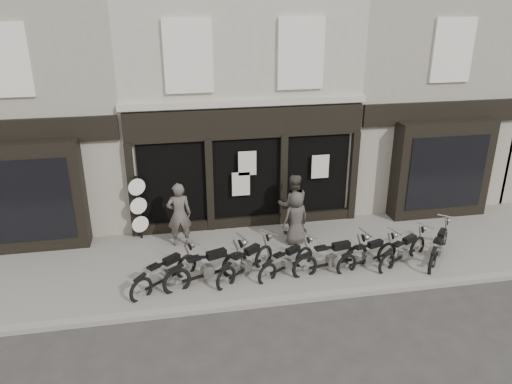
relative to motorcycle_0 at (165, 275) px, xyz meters
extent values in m
plane|color=#2D2B28|center=(2.61, 0.12, -0.41)|extent=(90.00, 90.00, 0.00)
cube|color=slate|center=(2.61, 1.02, -0.35)|extent=(30.00, 4.20, 0.12)
cube|color=gray|center=(2.61, -1.13, -0.34)|extent=(30.00, 0.25, 0.13)
cube|color=#B2AC98|center=(2.61, 6.12, 3.69)|extent=(7.20, 6.00, 8.20)
cube|color=black|center=(2.61, 3.04, 3.04)|extent=(7.10, 0.18, 0.90)
cube|color=black|center=(2.61, 3.10, 1.09)|extent=(6.50, 0.10, 2.95)
cube|color=black|center=(2.61, 3.03, -0.19)|extent=(7.10, 0.20, 0.44)
cube|color=#B0AA99|center=(2.61, 3.07, 3.64)|extent=(7.30, 0.22, 0.18)
cube|color=silver|center=(1.01, 3.07, 4.99)|extent=(1.35, 0.12, 2.00)
cube|color=black|center=(1.01, 3.10, 4.99)|extent=(1.05, 0.06, 1.70)
cube|color=silver|center=(4.21, 3.07, 4.99)|extent=(1.35, 0.12, 2.00)
cube|color=black|center=(4.21, 3.10, 4.99)|extent=(1.05, 0.06, 1.70)
cube|color=black|center=(-0.84, 3.02, 1.14)|extent=(0.22, 0.22, 3.00)
cube|color=black|center=(1.46, 3.02, 1.14)|extent=(0.22, 0.22, 3.00)
cube|color=black|center=(3.76, 3.02, 1.14)|extent=(0.22, 0.22, 3.00)
cube|color=black|center=(6.06, 3.02, 1.14)|extent=(0.22, 0.22, 3.00)
cube|color=beige|center=(2.61, 2.92, 1.84)|extent=(0.55, 0.04, 0.75)
cube|color=beige|center=(4.91, 2.92, 1.59)|extent=(0.55, 0.04, 0.75)
cube|color=beige|center=(2.41, 2.92, 1.19)|extent=(0.55, 0.04, 0.75)
cube|color=gray|center=(-3.74, 6.12, 3.69)|extent=(5.50, 6.00, 8.20)
cube|color=black|center=(-3.74, 2.77, 1.29)|extent=(3.20, 0.70, 3.20)
cube|color=black|center=(-3.74, 2.42, 1.29)|extent=(2.60, 0.06, 2.40)
cube|color=black|center=(-3.74, 3.07, 3.09)|extent=(5.40, 0.16, 0.70)
cube|color=silver|center=(-3.74, 3.08, 4.99)|extent=(1.30, 0.10, 1.90)
cube|color=black|center=(-3.74, 3.11, 4.99)|extent=(1.00, 0.06, 1.60)
cube|color=gray|center=(8.96, 6.12, 3.69)|extent=(5.50, 6.00, 8.20)
cube|color=black|center=(8.96, 2.77, 1.29)|extent=(3.20, 0.70, 3.20)
cube|color=black|center=(8.96, 2.42, 1.29)|extent=(2.60, 0.06, 2.40)
cube|color=black|center=(8.96, 3.07, 3.09)|extent=(5.40, 0.16, 0.70)
cube|color=silver|center=(8.96, 3.08, 4.99)|extent=(1.30, 0.10, 1.90)
cube|color=black|center=(8.96, 3.11, 4.99)|extent=(1.00, 0.06, 1.60)
torus|color=black|center=(0.55, 0.44, -0.07)|extent=(0.59, 0.50, 0.69)
torus|color=black|center=(-0.59, -0.48, -0.07)|extent=(0.59, 0.50, 0.69)
cube|color=black|center=(-0.02, -0.02, -0.11)|extent=(0.96, 0.79, 0.06)
cube|color=gray|center=(-0.01, -0.01, -0.03)|extent=(0.30, 0.29, 0.26)
cube|color=black|center=(0.18, 0.15, 0.35)|extent=(0.47, 0.42, 0.17)
cube|color=black|center=(-0.26, -0.21, 0.39)|extent=(0.36, 0.35, 0.06)
cylinder|color=gray|center=(0.72, 0.58, 0.60)|extent=(0.40, 0.48, 0.04)
torus|color=black|center=(1.80, 0.23, -0.03)|extent=(0.75, 0.35, 0.76)
torus|color=black|center=(0.27, -0.31, -0.03)|extent=(0.75, 0.35, 0.76)
cube|color=black|center=(1.04, -0.04, -0.08)|extent=(1.27, 0.50, 0.07)
cube|color=gray|center=(1.06, -0.03, 0.01)|extent=(0.32, 0.28, 0.29)
cube|color=black|center=(1.31, 0.06, 0.44)|extent=(0.55, 0.35, 0.19)
cube|color=black|center=(0.72, -0.15, 0.48)|extent=(0.39, 0.32, 0.07)
cylinder|color=gray|center=(2.04, 0.31, 0.71)|extent=(0.25, 0.63, 0.04)
torus|color=black|center=(2.65, 0.56, -0.07)|extent=(0.59, 0.50, 0.69)
torus|color=black|center=(1.50, -0.35, -0.07)|extent=(0.59, 0.50, 0.69)
cube|color=black|center=(2.07, 0.11, -0.11)|extent=(0.97, 0.79, 0.06)
cube|color=gray|center=(2.09, 0.12, -0.03)|extent=(0.30, 0.29, 0.26)
cube|color=black|center=(2.28, 0.27, 0.36)|extent=(0.47, 0.42, 0.17)
cube|color=black|center=(1.83, -0.08, 0.40)|extent=(0.36, 0.35, 0.06)
cylinder|color=gray|center=(2.82, 0.70, 0.60)|extent=(0.39, 0.48, 0.04)
torus|color=black|center=(3.73, 0.39, -0.10)|extent=(0.58, 0.39, 0.63)
torus|color=black|center=(2.57, -0.28, -0.10)|extent=(0.58, 0.39, 0.63)
cube|color=black|center=(3.15, 0.05, -0.14)|extent=(0.97, 0.59, 0.06)
cube|color=gray|center=(3.17, 0.06, -0.06)|extent=(0.27, 0.25, 0.24)
cube|color=black|center=(3.36, 0.17, 0.29)|extent=(0.45, 0.35, 0.16)
cube|color=black|center=(2.91, -0.09, 0.33)|extent=(0.33, 0.30, 0.06)
cylinder|color=gray|center=(3.91, 0.49, 0.51)|extent=(0.30, 0.48, 0.03)
torus|color=black|center=(5.11, 0.06, -0.05)|extent=(0.73, 0.22, 0.73)
torus|color=black|center=(3.59, -0.22, -0.05)|extent=(0.73, 0.22, 0.73)
cube|color=black|center=(4.35, -0.08, -0.09)|extent=(1.26, 0.28, 0.06)
cube|color=gray|center=(4.37, -0.08, -0.01)|extent=(0.29, 0.23, 0.28)
cube|color=black|center=(4.62, -0.03, 0.40)|extent=(0.52, 0.27, 0.18)
cube|color=black|center=(4.03, -0.14, 0.44)|extent=(0.35, 0.27, 0.06)
cylinder|color=gray|center=(5.34, 0.10, 0.65)|extent=(0.15, 0.62, 0.04)
torus|color=black|center=(6.05, 0.18, -0.09)|extent=(0.65, 0.28, 0.65)
torus|color=black|center=(4.73, -0.24, -0.09)|extent=(0.65, 0.28, 0.65)
cube|color=black|center=(5.39, -0.03, -0.13)|extent=(1.10, 0.39, 0.06)
cube|color=gray|center=(5.41, -0.02, -0.05)|extent=(0.27, 0.23, 0.25)
cube|color=black|center=(5.63, 0.05, 0.31)|extent=(0.47, 0.29, 0.16)
cube|color=black|center=(5.12, -0.11, 0.35)|extent=(0.33, 0.27, 0.06)
cylinder|color=gray|center=(6.25, 0.24, 0.54)|extent=(0.20, 0.54, 0.03)
torus|color=black|center=(7.04, 0.32, -0.08)|extent=(0.62, 0.40, 0.66)
torus|color=black|center=(5.80, -0.37, -0.08)|extent=(0.62, 0.40, 0.66)
cube|color=black|center=(6.42, -0.03, -0.12)|extent=(1.04, 0.61, 0.06)
cube|color=gray|center=(6.44, -0.02, -0.04)|extent=(0.29, 0.27, 0.25)
cube|color=black|center=(6.64, 0.10, 0.33)|extent=(0.47, 0.36, 0.17)
cube|color=black|center=(6.16, -0.17, 0.37)|extent=(0.35, 0.31, 0.06)
cylinder|color=gray|center=(7.22, 0.43, 0.56)|extent=(0.31, 0.51, 0.04)
torus|color=black|center=(7.97, 0.54, -0.07)|extent=(0.52, 0.59, 0.70)
torus|color=black|center=(7.00, -0.58, -0.07)|extent=(0.52, 0.59, 0.70)
cube|color=black|center=(7.49, -0.02, -0.11)|extent=(0.83, 0.95, 0.06)
cube|color=gray|center=(7.50, -0.01, -0.02)|extent=(0.30, 0.31, 0.27)
cube|color=black|center=(7.66, 0.18, 0.36)|extent=(0.44, 0.47, 0.17)
cube|color=black|center=(7.29, -0.25, 0.41)|extent=(0.36, 0.37, 0.06)
cylinder|color=gray|center=(8.12, 0.71, 0.61)|extent=(0.47, 0.42, 0.04)
imported|color=#4D463F|center=(0.48, 2.14, 0.68)|extent=(0.72, 0.48, 1.93)
imported|color=#443F37|center=(3.89, 2.27, 0.67)|extent=(0.98, 0.80, 1.91)
imported|color=#3D3933|center=(3.82, 1.63, 0.52)|extent=(0.90, 0.71, 1.62)
cylinder|color=black|center=(-0.68, 2.78, -0.38)|extent=(0.33, 0.33, 0.06)
cylinder|color=black|center=(-0.68, 2.78, 0.65)|extent=(0.06, 0.06, 2.11)
cylinder|color=black|center=(-0.68, 2.75, 1.39)|extent=(0.49, 0.23, 0.51)
cylinder|color=silver|center=(-0.68, 2.73, 1.39)|extent=(0.48, 0.20, 0.51)
cylinder|color=black|center=(-0.68, 2.75, 0.79)|extent=(0.49, 0.23, 0.51)
cylinder|color=silver|center=(-0.68, 2.73, 0.79)|extent=(0.48, 0.20, 0.51)
cylinder|color=black|center=(-0.68, 2.75, 0.19)|extent=(0.49, 0.23, 0.51)
cylinder|color=silver|center=(-0.68, 2.73, 0.19)|extent=(0.48, 0.20, 0.51)
camera|label=1|loc=(0.24, -11.11, 6.67)|focal=35.00mm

